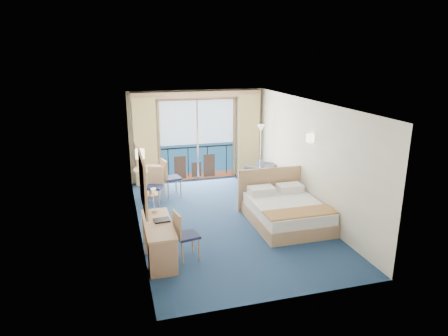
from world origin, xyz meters
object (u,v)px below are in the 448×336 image
Objects in this scene: nightstand at (281,188)px; floor_lamp at (261,139)px; armchair at (261,175)px; table_chair_a at (169,175)px; bed at (286,211)px; desk_chair at (183,233)px; table_chair_b at (155,183)px; round_table at (150,175)px; desk at (162,248)px.

floor_lamp is (-0.08, 1.39, 1.03)m from nightstand.
table_chair_a reaches higher than armchair.
bed is 2.11× the size of desk_chair.
floor_lamp is 3.34m from table_chair_b.
floor_lamp is at bearing 2.84° from round_table.
desk_chair reaches higher than nightstand.
desk is at bearing -92.65° from round_table.
nightstand is 3.31m from table_chair_b.
bed is at bearing -99.06° from floor_lamp.
desk_chair is at bearing 12.67° from armchair.
round_table is (-3.22, -0.16, -0.76)m from floor_lamp.
desk_chair is 1.13× the size of round_table.
table_chair_b is at bearing -6.37° from desk_chair.
desk_chair is (-2.89, -3.55, 0.19)m from armchair.
floor_lamp reaches higher than table_chair_a.
round_table is (-0.25, 3.69, 0.04)m from desk_chair.
floor_lamp is 5.41m from desk.
round_table reaches higher than nightstand.
nightstand is at bearing -122.05° from table_chair_a.
desk is (-3.48, -2.70, 0.09)m from nightstand.
floor_lamp is at bearing -143.78° from armchair.
table_chair_a is 0.58m from table_chair_b.
bed is 1.57m from nightstand.
desk_chair is (-2.51, -0.98, 0.24)m from bed.
armchair is 3.15m from round_table.
table_chair_b is at bearing -29.80° from armchair.
desk_chair is at bearing -127.65° from floor_lamp.
armchair is at bearing -105.56° from floor_lamp.
bed reaches higher than armchair.
table_chair_b is (-2.70, 2.11, 0.23)m from bed.
bed is at bearing -15.99° from table_chair_b.
round_table is at bearing 135.60° from bed.
nightstand is 0.64× the size of table_chair_b.
bed is 1.32× the size of desk.
floor_lamp is 1.72× the size of table_chair_a.
nightstand is 3.54m from round_table.
desk is (-3.32, -3.80, 0.04)m from armchair.
floor_lamp is (0.46, 2.87, 1.04)m from bed.
table_chair_a is (0.66, 3.74, 0.19)m from desk.
bed is 1.95× the size of table_chair_a.
bed is at bearing -149.55° from table_chair_a.
desk_chair reaches higher than table_chair_b.
table_chair_a reaches higher than nightstand.
table_chair_a is at bearing 66.14° from table_chair_b.
armchair is 4.58m from desk_chair.
nightstand is 0.34× the size of floor_lamp.
desk_chair is at bearing -141.17° from nightstand.
table_chair_a reaches higher than round_table.
bed is at bearing 43.50° from armchair.
desk_chair reaches higher than armchair.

